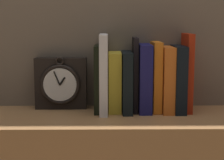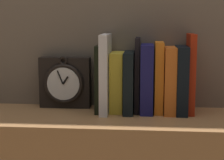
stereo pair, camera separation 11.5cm
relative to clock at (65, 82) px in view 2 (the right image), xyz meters
The scene contains 11 objects.
clock is the anchor object (origin of this frame).
book_slot0_black 0.13m from the clock, 16.21° to the right, with size 0.02×0.13×0.22m.
book_slot1_white 0.16m from the clock, 19.03° to the right, with size 0.03×0.16×0.25m.
book_slot2_yellow 0.18m from the clock, ahead, with size 0.04×0.12×0.19m.
book_slot3_black 0.23m from the clock, 11.11° to the right, with size 0.03×0.14×0.20m.
book_slot4_black 0.25m from the clock, ahead, with size 0.02×0.11×0.24m.
book_slot5_navy 0.28m from the clock, ahead, with size 0.04×0.13×0.22m.
book_slot6_orange 0.32m from the clock, ahead, with size 0.03×0.12×0.23m.
book_slot7_orange 0.36m from the clock, ahead, with size 0.04×0.13×0.21m.
book_slot8_black 0.39m from the clock, ahead, with size 0.04×0.14×0.22m.
book_slot9_red 0.42m from the clock, ahead, with size 0.02×0.12×0.26m.
Camera 2 is at (0.10, -1.14, 1.00)m, focal length 60.00 mm.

